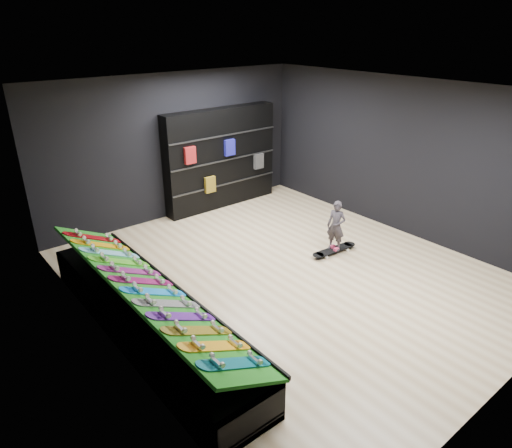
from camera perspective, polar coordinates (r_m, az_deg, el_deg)
floor at (r=7.75m, az=3.82°, el=-6.28°), size 6.00×7.00×0.01m
ceiling at (r=6.76m, az=4.54°, el=16.26°), size 6.00×7.00×0.01m
wall_back at (r=9.84m, az=-10.08°, el=9.50°), size 6.00×0.02×3.00m
wall_left at (r=5.65m, az=-18.70°, el=-2.52°), size 0.02×7.00×3.00m
wall_right at (r=9.35m, az=17.85°, el=7.95°), size 0.02×7.00×3.00m
display_rack at (r=6.42m, az=-13.44°, el=-11.46°), size 0.90×4.50×0.50m
turf_ramp at (r=6.18m, az=-13.44°, el=-7.82°), size 0.92×4.50×0.46m
back_shelving at (r=10.32m, az=-4.42°, el=8.18°), size 2.76×0.32×2.21m
floor_skateboard at (r=8.51m, az=9.74°, el=-3.37°), size 1.00×0.30×0.09m
child at (r=8.36m, az=9.89°, el=-1.38°), size 0.21×0.25×0.56m
display_board_0 at (r=4.82m, az=-2.63°, el=-17.01°), size 0.93×0.22×0.50m
display_board_1 at (r=5.04m, az=-5.07°, el=-14.96°), size 0.93×0.22×0.50m
display_board_2 at (r=5.27m, az=-7.25°, el=-13.07°), size 0.93×0.22×0.50m
display_board_3 at (r=5.52m, az=-9.22°, el=-11.33°), size 0.93×0.22×0.50m
display_board_4 at (r=5.77m, az=-11.00°, el=-9.73°), size 0.93×0.22×0.50m
display_board_5 at (r=6.04m, az=-12.61°, el=-8.26°), size 0.93×0.22×0.50m
display_board_6 at (r=6.31m, az=-14.07°, el=-6.90°), size 0.93×0.22×0.50m
display_board_7 at (r=6.59m, az=-15.40°, el=-5.66°), size 0.93×0.22×0.50m
display_board_8 at (r=6.87m, az=-16.62°, el=-4.51°), size 0.93×0.22×0.50m
display_board_9 at (r=7.16m, az=-17.74°, el=-3.46°), size 0.93×0.22×0.50m
display_board_10 at (r=7.46m, az=-18.76°, el=-2.48°), size 0.93×0.22×0.50m
display_board_11 at (r=7.76m, az=-19.71°, el=-1.58°), size 0.93×0.22×0.50m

